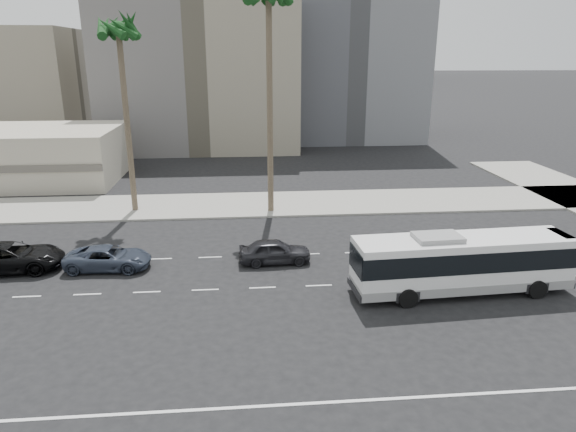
{
  "coord_description": "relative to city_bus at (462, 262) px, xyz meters",
  "views": [
    {
      "loc": [
        -6.79,
        -24.53,
        11.81
      ],
      "look_at": [
        -4.3,
        4.0,
        2.67
      ],
      "focal_mm": 31.84,
      "sensor_mm": 36.0,
      "label": 1
    }
  ],
  "objects": [
    {
      "name": "midrise_beige_west",
      "position": [
        -16.14,
        46.35,
        7.31
      ],
      "size": [
        24.0,
        18.0,
        18.0
      ],
      "primitive_type": "cube",
      "color": "slate",
      "rests_on": "ground"
    },
    {
      "name": "palm_mid",
      "position": [
        -19.53,
        15.91,
        11.48
      ],
      "size": [
        4.73,
        4.73,
        14.63
      ],
      "rotation": [
        0.0,
        0.0,
        -0.18
      ],
      "color": "brown",
      "rests_on": "ground"
    },
    {
      "name": "midrise_beige_far",
      "position": [
        -42.14,
        51.35,
        5.81
      ],
      "size": [
        18.0,
        16.0,
        15.0
      ],
      "primitive_type": "cube",
      "color": "slate",
      "rests_on": "ground"
    },
    {
      "name": "highrise_right",
      "position": [
        40.86,
        231.35,
        33.31
      ],
      "size": [
        26.0,
        26.0,
        70.0
      ],
      "primitive_type": "cube",
      "color": "#575A5F",
      "rests_on": "ground"
    },
    {
      "name": "highrise_far",
      "position": [
        65.86,
        261.35,
        28.31
      ],
      "size": [
        22.0,
        22.0,
        60.0
      ],
      "primitive_type": "cube",
      "color": "#575A5F",
      "rests_on": "ground"
    },
    {
      "name": "city_bus",
      "position": [
        0.0,
        0.0,
        0.0
      ],
      "size": [
        11.3,
        3.14,
        3.21
      ],
      "rotation": [
        0.0,
        0.0,
        0.06
      ],
      "color": "silver",
      "rests_on": "ground"
    },
    {
      "name": "midrise_gray_center",
      "position": [
        3.86,
        53.35,
        11.31
      ],
      "size": [
        20.0,
        20.0,
        26.0
      ],
      "primitive_type": "cube",
      "color": "#525359",
      "rests_on": "ground"
    },
    {
      "name": "car_a",
      "position": [
        -9.29,
        4.72,
        -0.97
      ],
      "size": [
        1.85,
        4.28,
        1.44
      ],
      "primitive_type": "imported",
      "rotation": [
        0.0,
        0.0,
        1.61
      ],
      "color": "#242327",
      "rests_on": "ground"
    },
    {
      "name": "car_b",
      "position": [
        -18.82,
        4.66,
        -1.02
      ],
      "size": [
        2.46,
        4.89,
        1.33
      ],
      "primitive_type": "imported",
      "rotation": [
        0.0,
        0.0,
        1.52
      ],
      "color": "#333B4C",
      "rests_on": "ground"
    },
    {
      "name": "ground",
      "position": [
        -4.14,
        1.35,
        -1.69
      ],
      "size": [
        700.0,
        700.0,
        0.0
      ],
      "primitive_type": "plane",
      "color": "black",
      "rests_on": "ground"
    },
    {
      "name": "car_c",
      "position": [
        -24.32,
        4.88,
        -0.88
      ],
      "size": [
        3.16,
        6.0,
        1.61
      ],
      "primitive_type": "imported",
      "rotation": [
        0.0,
        0.0,
        1.66
      ],
      "color": "black",
      "rests_on": "ground"
    },
    {
      "name": "commercial_low",
      "position": [
        -34.14,
        27.34,
        0.81
      ],
      "size": [
        22.0,
        12.16,
        5.0
      ],
      "color": "#AFA793",
      "rests_on": "ground"
    },
    {
      "name": "sidewalk_north",
      "position": [
        -4.14,
        16.85,
        -1.61
      ],
      "size": [
        120.0,
        7.0,
        0.15
      ],
      "primitive_type": "cube",
      "color": "gray",
      "rests_on": "ground"
    }
  ]
}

